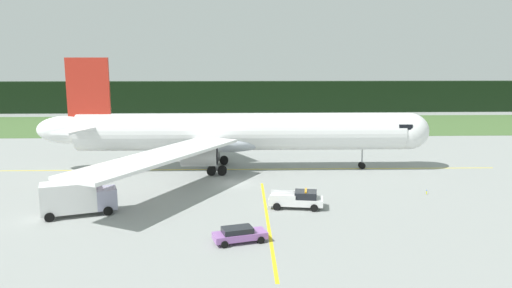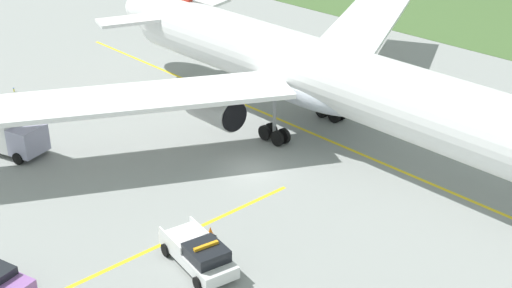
{
  "view_description": "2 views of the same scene",
  "coord_description": "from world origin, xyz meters",
  "px_view_note": "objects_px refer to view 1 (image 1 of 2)",
  "views": [
    {
      "loc": [
        0.65,
        -57.0,
        14.93
      ],
      "look_at": [
        3.02,
        7.55,
        3.57
      ],
      "focal_mm": 33.69,
      "sensor_mm": 36.0,
      "label": 1
    },
    {
      "loc": [
        31.86,
        -29.22,
        22.81
      ],
      "look_at": [
        2.72,
        -2.07,
        3.65
      ],
      "focal_mm": 48.11,
      "sensor_mm": 36.0,
      "label": 2
    }
  ],
  "objects_px": {
    "ops_pickup_truck": "(298,199)",
    "apron_cone": "(276,198)",
    "catering_truck": "(77,198)",
    "airliner": "(235,133)",
    "staff_car": "(239,234)"
  },
  "relations": [
    {
      "from": "ops_pickup_truck",
      "to": "apron_cone",
      "type": "distance_m",
      "value": 3.22
    },
    {
      "from": "catering_truck",
      "to": "apron_cone",
      "type": "distance_m",
      "value": 20.15
    },
    {
      "from": "airliner",
      "to": "staff_car",
      "type": "distance_m",
      "value": 27.22
    },
    {
      "from": "ops_pickup_truck",
      "to": "catering_truck",
      "type": "distance_m",
      "value": 21.81
    },
    {
      "from": "ops_pickup_truck",
      "to": "airliner",
      "type": "bearing_deg",
      "value": 110.29
    },
    {
      "from": "ops_pickup_truck",
      "to": "staff_car",
      "type": "distance_m",
      "value": 10.95
    },
    {
      "from": "apron_cone",
      "to": "ops_pickup_truck",
      "type": "bearing_deg",
      "value": -50.04
    },
    {
      "from": "staff_car",
      "to": "apron_cone",
      "type": "relative_size",
      "value": 7.16
    },
    {
      "from": "staff_car",
      "to": "apron_cone",
      "type": "bearing_deg",
      "value": 70.96
    },
    {
      "from": "apron_cone",
      "to": "airliner",
      "type": "bearing_deg",
      "value": 106.46
    },
    {
      "from": "ops_pickup_truck",
      "to": "apron_cone",
      "type": "bearing_deg",
      "value": 129.96
    },
    {
      "from": "ops_pickup_truck",
      "to": "apron_cone",
      "type": "relative_size",
      "value": 8.74
    },
    {
      "from": "catering_truck",
      "to": "ops_pickup_truck",
      "type": "bearing_deg",
      "value": 3.97
    },
    {
      "from": "airliner",
      "to": "catering_truck",
      "type": "relative_size",
      "value": 7.26
    },
    {
      "from": "airliner",
      "to": "apron_cone",
      "type": "distance_m",
      "value": 16.65
    }
  ]
}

